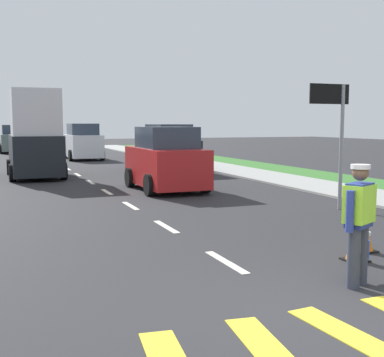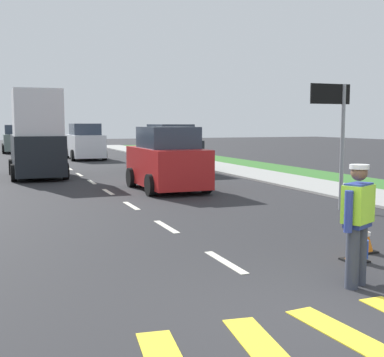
{
  "view_description": "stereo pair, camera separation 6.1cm",
  "coord_description": "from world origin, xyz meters",
  "px_view_note": "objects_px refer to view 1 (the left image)",
  "views": [
    {
      "loc": [
        -3.42,
        -4.46,
        2.21
      ],
      "look_at": [
        0.35,
        5.06,
        1.1
      ],
      "focal_mm": 47.42,
      "sensor_mm": 36.0,
      "label": 1
    },
    {
      "loc": [
        -3.36,
        -4.48,
        2.21
      ],
      "look_at": [
        0.35,
        5.06,
        1.1
      ],
      "focal_mm": 47.42,
      "sensor_mm": 36.0,
      "label": 2
    }
  ],
  "objects_px": {
    "traffic_cone_far": "(356,242)",
    "car_parked_far": "(168,150)",
    "lane_direction_sign": "(334,116)",
    "traffic_cone_near": "(365,236)",
    "car_oncoming_third": "(14,140)",
    "car_outgoing_far": "(83,143)",
    "delivery_truck": "(35,138)",
    "car_outgoing_ahead": "(166,161)",
    "road_worker": "(359,219)"
  },
  "relations": [
    {
      "from": "delivery_truck",
      "to": "car_outgoing_ahead",
      "type": "bearing_deg",
      "value": -56.93
    },
    {
      "from": "car_outgoing_far",
      "to": "car_outgoing_ahead",
      "type": "relative_size",
      "value": 1.14
    },
    {
      "from": "lane_direction_sign",
      "to": "car_oncoming_third",
      "type": "xyz_separation_m",
      "value": [
        -6.49,
        30.33,
        -1.42
      ]
    },
    {
      "from": "delivery_truck",
      "to": "car_outgoing_far",
      "type": "xyz_separation_m",
      "value": [
        3.61,
        10.1,
        -0.58
      ]
    },
    {
      "from": "traffic_cone_far",
      "to": "car_parked_far",
      "type": "height_order",
      "value": "car_parked_far"
    },
    {
      "from": "lane_direction_sign",
      "to": "car_outgoing_far",
      "type": "bearing_deg",
      "value": 97.58
    },
    {
      "from": "traffic_cone_far",
      "to": "car_outgoing_far",
      "type": "xyz_separation_m",
      "value": [
        -0.14,
        25.28,
        0.73
      ]
    },
    {
      "from": "car_parked_far",
      "to": "car_oncoming_third",
      "type": "relative_size",
      "value": 1.08
    },
    {
      "from": "lane_direction_sign",
      "to": "car_outgoing_far",
      "type": "relative_size",
      "value": 0.73
    },
    {
      "from": "traffic_cone_far",
      "to": "delivery_truck",
      "type": "xyz_separation_m",
      "value": [
        -3.75,
        15.18,
        1.31
      ]
    },
    {
      "from": "road_worker",
      "to": "delivery_truck",
      "type": "xyz_separation_m",
      "value": [
        -2.94,
        16.2,
        0.68
      ]
    },
    {
      "from": "delivery_truck",
      "to": "car_parked_far",
      "type": "height_order",
      "value": "delivery_truck"
    },
    {
      "from": "road_worker",
      "to": "car_outgoing_far",
      "type": "bearing_deg",
      "value": 88.54
    },
    {
      "from": "car_oncoming_third",
      "to": "traffic_cone_far",
      "type": "bearing_deg",
      "value": -83.68
    },
    {
      "from": "car_outgoing_far",
      "to": "car_parked_far",
      "type": "height_order",
      "value": "car_outgoing_far"
    },
    {
      "from": "car_outgoing_far",
      "to": "car_oncoming_third",
      "type": "distance_m",
      "value": 9.92
    },
    {
      "from": "road_worker",
      "to": "lane_direction_sign",
      "type": "bearing_deg",
      "value": 56.15
    },
    {
      "from": "car_outgoing_far",
      "to": "car_outgoing_ahead",
      "type": "height_order",
      "value": "car_outgoing_far"
    },
    {
      "from": "car_outgoing_far",
      "to": "car_oncoming_third",
      "type": "height_order",
      "value": "car_outgoing_far"
    },
    {
      "from": "road_worker",
      "to": "delivery_truck",
      "type": "distance_m",
      "value": 16.48
    },
    {
      "from": "lane_direction_sign",
      "to": "traffic_cone_far",
      "type": "bearing_deg",
      "value": -122.65
    },
    {
      "from": "traffic_cone_far",
      "to": "car_outgoing_ahead",
      "type": "relative_size",
      "value": 0.16
    },
    {
      "from": "car_oncoming_third",
      "to": "delivery_truck",
      "type": "bearing_deg",
      "value": -89.79
    },
    {
      "from": "car_parked_far",
      "to": "car_oncoming_third",
      "type": "bearing_deg",
      "value": 107.73
    },
    {
      "from": "car_outgoing_ahead",
      "to": "car_parked_far",
      "type": "height_order",
      "value": "car_parked_far"
    },
    {
      "from": "traffic_cone_near",
      "to": "car_oncoming_third",
      "type": "distance_m",
      "value": 34.36
    },
    {
      "from": "traffic_cone_near",
      "to": "traffic_cone_far",
      "type": "xyz_separation_m",
      "value": [
        -0.54,
        -0.43,
        0.03
      ]
    },
    {
      "from": "car_outgoing_ahead",
      "to": "road_worker",
      "type": "bearing_deg",
      "value": -94.26
    },
    {
      "from": "lane_direction_sign",
      "to": "traffic_cone_near",
      "type": "bearing_deg",
      "value": -119.6
    },
    {
      "from": "delivery_truck",
      "to": "car_parked_far",
      "type": "distance_m",
      "value": 5.98
    },
    {
      "from": "car_oncoming_third",
      "to": "traffic_cone_near",
      "type": "bearing_deg",
      "value": -82.7
    },
    {
      "from": "traffic_cone_far",
      "to": "car_outgoing_ahead",
      "type": "bearing_deg",
      "value": 90.18
    },
    {
      "from": "lane_direction_sign",
      "to": "car_oncoming_third",
      "type": "distance_m",
      "value": 31.05
    },
    {
      "from": "lane_direction_sign",
      "to": "car_parked_far",
      "type": "bearing_deg",
      "value": 92.45
    },
    {
      "from": "car_outgoing_far",
      "to": "car_outgoing_ahead",
      "type": "xyz_separation_m",
      "value": [
        0.11,
        -15.82,
        -0.06
      ]
    },
    {
      "from": "car_oncoming_third",
      "to": "lane_direction_sign",
      "type": "bearing_deg",
      "value": -77.92
    },
    {
      "from": "road_worker",
      "to": "traffic_cone_far",
      "type": "distance_m",
      "value": 1.45
    },
    {
      "from": "car_parked_far",
      "to": "car_oncoming_third",
      "type": "xyz_separation_m",
      "value": [
        -6.0,
        18.76,
        -0.03
      ]
    },
    {
      "from": "car_outgoing_far",
      "to": "car_parked_far",
      "type": "relative_size",
      "value": 1.0
    },
    {
      "from": "traffic_cone_far",
      "to": "delivery_truck",
      "type": "distance_m",
      "value": 15.69
    },
    {
      "from": "road_worker",
      "to": "delivery_truck",
      "type": "bearing_deg",
      "value": 100.28
    },
    {
      "from": "traffic_cone_far",
      "to": "car_parked_far",
      "type": "bearing_deg",
      "value": 82.13
    },
    {
      "from": "car_parked_far",
      "to": "traffic_cone_far",
      "type": "bearing_deg",
      "value": -97.87
    },
    {
      "from": "lane_direction_sign",
      "to": "traffic_cone_far",
      "type": "distance_m",
      "value": 5.38
    },
    {
      "from": "lane_direction_sign",
      "to": "car_outgoing_ahead",
      "type": "distance_m",
      "value": 6.12
    },
    {
      "from": "lane_direction_sign",
      "to": "car_parked_far",
      "type": "relative_size",
      "value": 0.73
    },
    {
      "from": "traffic_cone_near",
      "to": "car_oncoming_third",
      "type": "xyz_separation_m",
      "value": [
        -4.36,
        34.07,
        0.71
      ]
    },
    {
      "from": "delivery_truck",
      "to": "car_parked_far",
      "type": "relative_size",
      "value": 1.05
    },
    {
      "from": "traffic_cone_near",
      "to": "car_parked_far",
      "type": "bearing_deg",
      "value": 83.92
    },
    {
      "from": "traffic_cone_far",
      "to": "delivery_truck",
      "type": "relative_size",
      "value": 0.13
    }
  ]
}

